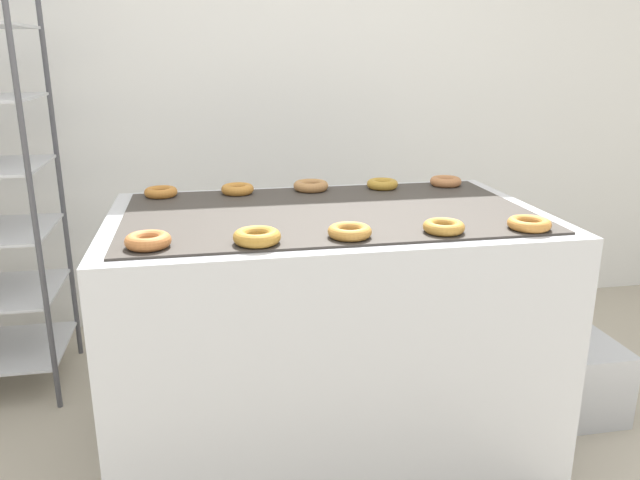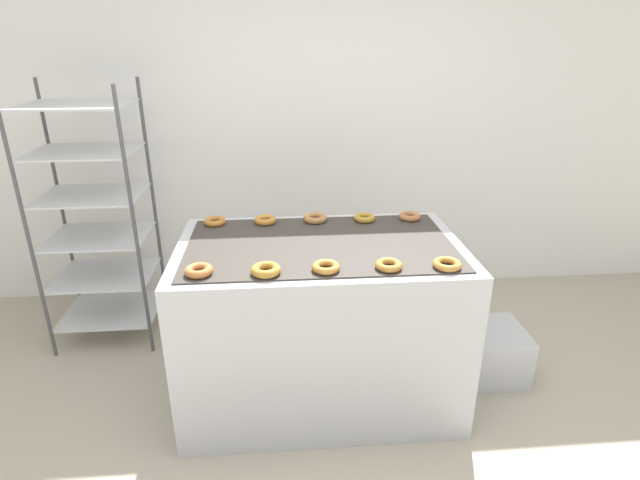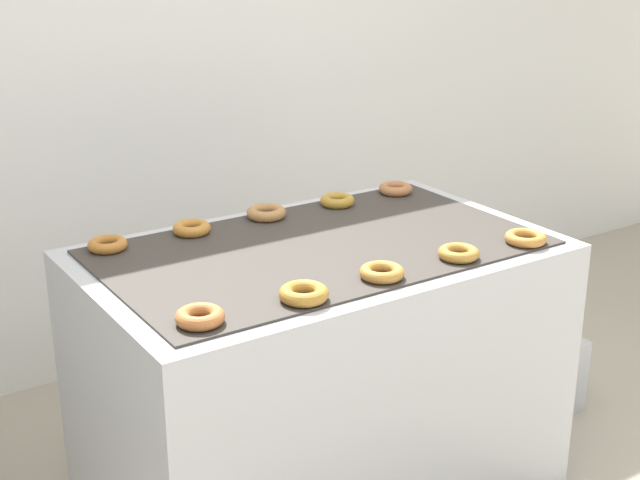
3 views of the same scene
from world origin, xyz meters
The scene contains 14 objects.
wall_back centered at (0.00, 2.12, 1.40)m, with size 8.00×0.05×2.80m.
fryer_machine centered at (0.00, 0.72, 0.49)m, with size 1.54×0.94×0.97m.
baking_rack_cart centered at (-1.43, 1.49, 0.89)m, with size 0.67×0.55×1.76m.
glaze_bin centered at (1.10, 0.80, 0.16)m, with size 0.36×0.40×0.32m.
donut_near_leftmost centered at (-0.59, 0.39, 0.99)m, with size 0.13×0.13×0.04m, color #B36834.
donut_near_left centered at (-0.28, 0.37, 0.99)m, with size 0.14×0.14×0.04m, color #A9772B.
donut_near_center centered at (0.00, 0.39, 0.99)m, with size 0.13×0.13×0.04m, color #B27932.
donut_near_right centered at (0.30, 0.38, 0.99)m, with size 0.13×0.13×0.04m, color #AE792F.
donut_near_rightmost centered at (0.58, 0.37, 0.99)m, with size 0.14×0.14×0.03m, color #BE7B34.
donut_far_leftmost centered at (-0.59, 1.07, 0.99)m, with size 0.13×0.13×0.04m, color #B26E2B.
donut_far_left centered at (-0.30, 1.06, 0.99)m, with size 0.13×0.13×0.04m, color #B8762E.
donut_far_center centered at (0.00, 1.07, 0.99)m, with size 0.14×0.14×0.04m, color #A87442.
donut_far_right centered at (0.30, 1.05, 0.99)m, with size 0.13×0.13×0.04m, color #AB7F2B.
donut_far_rightmost centered at (0.58, 1.06, 0.99)m, with size 0.13×0.13×0.04m, color #AA6B3F.
Camera 2 is at (-0.21, -1.74, 2.00)m, focal length 28.00 mm.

